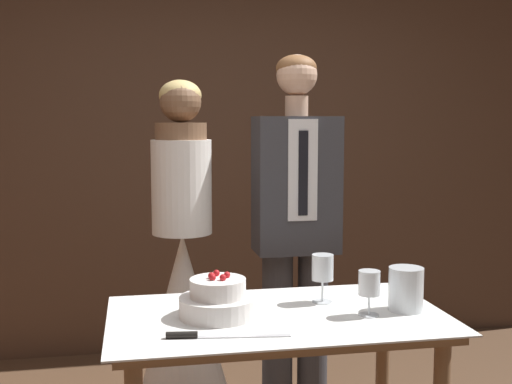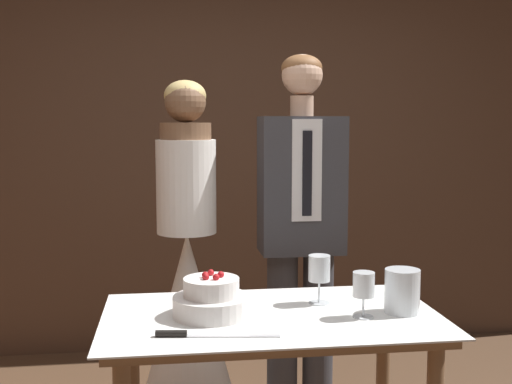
{
  "view_description": "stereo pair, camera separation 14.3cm",
  "coord_description": "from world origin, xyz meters",
  "views": [
    {
      "loc": [
        -0.52,
        -2.07,
        1.5
      ],
      "look_at": [
        -0.03,
        0.5,
        1.21
      ],
      "focal_mm": 45.0,
      "sensor_mm": 36.0,
      "label": 1
    },
    {
      "loc": [
        -0.38,
        -2.09,
        1.5
      ],
      "look_at": [
        -0.03,
        0.5,
        1.21
      ],
      "focal_mm": 45.0,
      "sensor_mm": 36.0,
      "label": 2
    }
  ],
  "objects": [
    {
      "name": "tiered_cake",
      "position": [
        -0.24,
        0.11,
        0.88
      ],
      "size": [
        0.27,
        0.27,
        0.16
      ],
      "color": "white",
      "rests_on": "cake_table"
    },
    {
      "name": "wine_glass_middle",
      "position": [
        0.28,
        0.02,
        0.93
      ],
      "size": [
        0.08,
        0.08,
        0.16
      ],
      "color": "silver",
      "rests_on": "cake_table"
    },
    {
      "name": "hurricane_candle",
      "position": [
        0.44,
        0.06,
        0.89
      ],
      "size": [
        0.13,
        0.13,
        0.16
      ],
      "color": "silver",
      "rests_on": "cake_table"
    },
    {
      "name": "wine_glass_near",
      "position": [
        0.17,
        0.21,
        0.95
      ],
      "size": [
        0.08,
        0.08,
        0.18
      ],
      "color": "silver",
      "rests_on": "cake_table"
    },
    {
      "name": "cake_table",
      "position": [
        -0.03,
        0.1,
        0.7
      ],
      "size": [
        1.19,
        0.69,
        0.82
      ],
      "color": "brown",
      "rests_on": "ground_plane"
    },
    {
      "name": "bride",
      "position": [
        -0.3,
        0.91,
        0.62
      ],
      "size": [
        0.54,
        0.54,
        1.69
      ],
      "color": "white",
      "rests_on": "ground_plane"
    },
    {
      "name": "wall_back",
      "position": [
        0.0,
        2.13,
        1.39
      ],
      "size": [
        5.12,
        0.12,
        2.78
      ],
      "primitive_type": "cube",
      "color": "#513828",
      "rests_on": "ground_plane"
    },
    {
      "name": "cake_knife",
      "position": [
        -0.31,
        -0.1,
        0.83
      ],
      "size": [
        0.4,
        0.07,
        0.02
      ],
      "rotation": [
        0.0,
        0.0,
        -0.13
      ],
      "color": "silver",
      "rests_on": "cake_table"
    },
    {
      "name": "groom",
      "position": [
        0.25,
        0.91,
        1.0
      ],
      "size": [
        0.4,
        0.25,
        1.81
      ],
      "color": "#38383D",
      "rests_on": "ground_plane"
    }
  ]
}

